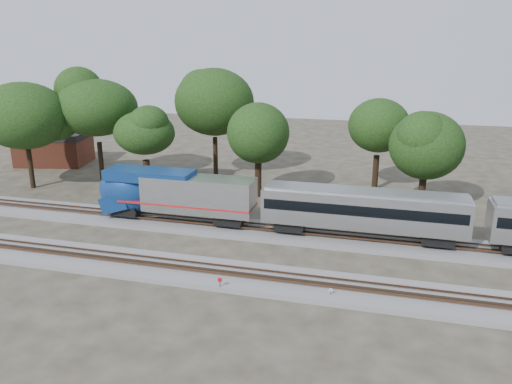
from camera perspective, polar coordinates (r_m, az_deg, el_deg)
ground at (r=43.81m, az=-2.01°, el=-7.42°), size 160.00×160.00×0.00m
track_far at (r=49.05m, az=0.01°, el=-4.40°), size 160.00×5.00×0.73m
track_near at (r=40.28m, az=-3.67°, el=-9.42°), size 160.00×5.00×0.73m
switch_stand_red at (r=37.94m, az=-4.14°, el=-10.31°), size 0.36×0.07×1.15m
switch_stand_white at (r=37.25m, az=8.53°, el=-11.28°), size 0.28×0.12×0.91m
switch_lever at (r=37.19m, az=7.90°, el=-12.06°), size 0.57×0.46×0.30m
brick_building at (r=81.79m, az=-22.08°, el=4.72°), size 11.29×9.02×4.82m
tree_0 at (r=67.96m, az=-25.02°, el=7.89°), size 9.34×9.34×13.16m
tree_1 at (r=67.90m, az=-17.82°, el=9.15°), size 9.92×9.92×13.99m
tree_2 at (r=62.24m, az=-12.65°, el=6.59°), size 7.43×7.43×10.48m
tree_3 at (r=67.23m, az=-4.80°, el=10.19°), size 10.36×10.36×14.61m
tree_4 at (r=58.41m, az=0.26°, el=6.73°), size 7.83×7.83×11.04m
tree_5 at (r=62.95m, az=13.86°, el=7.37°), size 8.25×8.25×11.63m
tree_6 at (r=56.45m, az=18.90°, el=5.01°), size 7.40×7.40×10.43m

